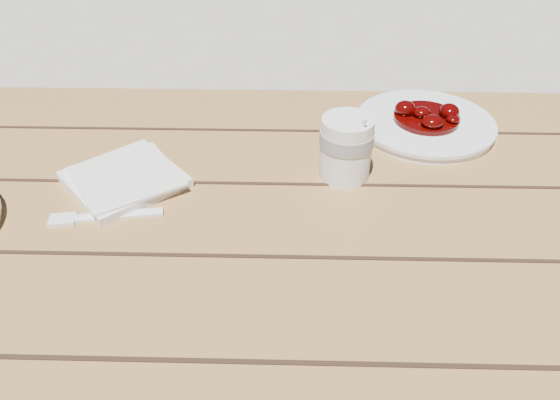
{
  "coord_description": "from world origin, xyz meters",
  "views": [
    {
      "loc": [
        0.08,
        -0.59,
        1.23
      ],
      "look_at": [
        0.06,
        -0.04,
        0.81
      ],
      "focal_mm": 35.0,
      "sensor_mm": 36.0,
      "label": 1
    }
  ],
  "objects": [
    {
      "name": "picnic_table",
      "position": [
        0.0,
        -0.0,
        0.59
      ],
      "size": [
        2.0,
        1.55,
        0.75
      ],
      "color": "brown",
      "rests_on": "ground"
    },
    {
      "name": "fork_table",
      "position": [
        -0.17,
        -0.0,
        0.75
      ],
      "size": [
        0.16,
        0.05,
        0.0
      ],
      "primitive_type": null,
      "rotation": [
        0.0,
        0.0,
        1.73
      ],
      "color": "white",
      "rests_on": "picnic_table"
    },
    {
      "name": "coffee_cup",
      "position": [
        0.16,
        0.11,
        0.8
      ],
      "size": [
        0.08,
        0.08,
        0.1
      ],
      "primitive_type": "cylinder",
      "color": "white",
      "rests_on": "picnic_table"
    },
    {
      "name": "second_plate",
      "position": [
        0.31,
        0.25,
        0.76
      ],
      "size": [
        0.23,
        0.23,
        0.02
      ],
      "primitive_type": "cylinder",
      "color": "white",
      "rests_on": "picnic_table"
    },
    {
      "name": "napkin_stack",
      "position": [
        -0.18,
        0.08,
        0.76
      ],
      "size": [
        0.21,
        0.21,
        0.01
      ],
      "primitive_type": "cube",
      "rotation": [
        0.0,
        0.0,
        0.72
      ],
      "color": "white",
      "rests_on": "picnic_table"
    },
    {
      "name": "second_stew",
      "position": [
        0.31,
        0.25,
        0.79
      ],
      "size": [
        0.11,
        0.11,
        0.04
      ],
      "primitive_type": null,
      "color": "#410302",
      "rests_on": "second_plate"
    }
  ]
}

